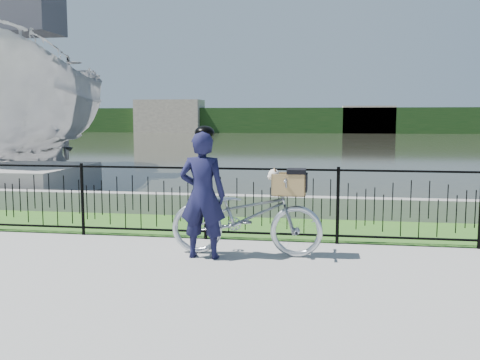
# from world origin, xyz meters

# --- Properties ---
(ground) EXTENTS (120.00, 120.00, 0.00)m
(ground) POSITION_xyz_m (0.00, 0.00, 0.00)
(ground) COLOR gray
(ground) RESTS_ON ground
(grass_strip) EXTENTS (60.00, 2.00, 0.01)m
(grass_strip) POSITION_xyz_m (0.00, 2.60, 0.00)
(grass_strip) COLOR #315F1E
(grass_strip) RESTS_ON ground
(water) EXTENTS (120.00, 120.00, 0.00)m
(water) POSITION_xyz_m (0.00, 33.00, 0.00)
(water) COLOR #28291E
(water) RESTS_ON ground
(quay_wall) EXTENTS (60.00, 0.30, 0.40)m
(quay_wall) POSITION_xyz_m (0.00, 3.60, 0.20)
(quay_wall) COLOR gray
(quay_wall) RESTS_ON ground
(fence) EXTENTS (14.00, 0.06, 1.15)m
(fence) POSITION_xyz_m (0.00, 1.60, 0.58)
(fence) COLOR black
(fence) RESTS_ON ground
(far_treeline) EXTENTS (120.00, 6.00, 3.00)m
(far_treeline) POSITION_xyz_m (0.00, 60.00, 1.50)
(far_treeline) COLOR #1E3C17
(far_treeline) RESTS_ON ground
(far_building_left) EXTENTS (8.00, 4.00, 4.00)m
(far_building_left) POSITION_xyz_m (-18.00, 58.00, 2.00)
(far_building_left) COLOR #AA9B88
(far_building_left) RESTS_ON ground
(far_building_right) EXTENTS (6.00, 3.00, 3.20)m
(far_building_right) POSITION_xyz_m (6.00, 58.50, 1.60)
(far_building_right) COLOR #AA9B88
(far_building_right) RESTS_ON ground
(bicycle_rig) EXTENTS (2.07, 0.72, 1.21)m
(bicycle_rig) POSITION_xyz_m (-0.24, 0.76, 0.55)
(bicycle_rig) COLOR #B4B9C0
(bicycle_rig) RESTS_ON ground
(cyclist) EXTENTS (0.62, 0.41, 1.76)m
(cyclist) POSITION_xyz_m (-0.80, 0.53, 0.87)
(cyclist) COLOR black
(cyclist) RESTS_ON ground
(boat_near) EXTENTS (6.15, 11.53, 6.03)m
(boat_near) POSITION_xyz_m (-8.52, 9.45, 2.20)
(boat_near) COLOR #ABABAC
(boat_near) RESTS_ON water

